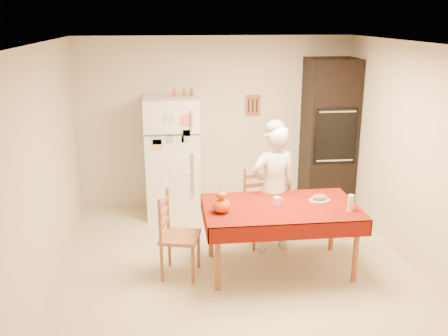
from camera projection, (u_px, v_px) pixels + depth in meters
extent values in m
plane|color=tan|center=(236.00, 273.00, 5.60)|extent=(4.50, 4.50, 0.00)
cube|color=beige|center=(215.00, 123.00, 7.37)|extent=(4.00, 0.02, 2.50)
cube|color=beige|center=(288.00, 271.00, 3.09)|extent=(4.00, 0.02, 2.50)
cube|color=beige|center=(40.00, 173.00, 5.01)|extent=(0.02, 4.50, 2.50)
cube|color=beige|center=(418.00, 160.00, 5.45)|extent=(0.02, 4.50, 2.50)
cube|color=white|center=(238.00, 44.00, 4.87)|extent=(4.00, 4.50, 0.02)
cube|color=brown|center=(253.00, 105.00, 7.34)|extent=(0.22, 0.02, 0.30)
cube|color=white|center=(173.00, 157.00, 7.06)|extent=(0.75, 0.70, 1.70)
cube|color=silver|center=(192.00, 120.00, 6.56)|extent=(0.03, 0.03, 0.25)
cube|color=silver|center=(193.00, 174.00, 6.78)|extent=(0.03, 0.03, 0.60)
cube|color=black|center=(328.00, 135.00, 7.29)|extent=(0.70, 0.60, 2.20)
cube|color=black|center=(336.00, 136.00, 6.98)|extent=(0.59, 0.02, 0.80)
cylinder|color=brown|center=(218.00, 259.00, 5.15)|extent=(0.06, 0.06, 0.71)
cylinder|color=brown|center=(211.00, 229.00, 5.89)|extent=(0.06, 0.06, 0.71)
cylinder|color=brown|center=(356.00, 252.00, 5.31)|extent=(0.06, 0.06, 0.71)
cylinder|color=brown|center=(332.00, 223.00, 6.05)|extent=(0.06, 0.06, 0.71)
cube|color=brown|center=(281.00, 209.00, 5.49)|extent=(1.60, 0.90, 0.04)
cube|color=#540D04|center=(281.00, 206.00, 5.48)|extent=(1.70, 1.00, 0.01)
cylinder|color=brown|center=(254.00, 234.00, 6.08)|extent=(0.04, 0.04, 0.43)
cylinder|color=brown|center=(244.00, 224.00, 6.39)|extent=(0.04, 0.04, 0.43)
cylinder|color=brown|center=(281.00, 230.00, 6.19)|extent=(0.04, 0.04, 0.43)
cylinder|color=brown|center=(270.00, 220.00, 6.49)|extent=(0.04, 0.04, 0.43)
cube|color=brown|center=(263.00, 209.00, 6.22)|extent=(0.49, 0.48, 0.04)
cube|color=brown|center=(258.00, 186.00, 6.30)|extent=(0.36, 0.10, 0.50)
cylinder|color=brown|center=(193.00, 265.00, 5.32)|extent=(0.04, 0.04, 0.43)
cylinder|color=brown|center=(162.00, 263.00, 5.36)|extent=(0.04, 0.04, 0.43)
cylinder|color=brown|center=(199.00, 250.00, 5.66)|extent=(0.04, 0.04, 0.43)
cylinder|color=brown|center=(169.00, 248.00, 5.70)|extent=(0.04, 0.04, 0.43)
cube|color=brown|center=(180.00, 237.00, 5.44)|extent=(0.49, 0.50, 0.04)
cube|color=brown|center=(164.00, 215.00, 5.39)|extent=(0.12, 0.36, 0.50)
imported|color=silver|center=(273.00, 189.00, 5.95)|extent=(0.64, 0.50, 1.56)
cylinder|color=silver|center=(277.00, 202.00, 5.47)|extent=(0.08, 0.08, 0.10)
ellipsoid|color=#DB5A05|center=(221.00, 206.00, 5.28)|extent=(0.20, 0.20, 0.15)
ellipsoid|color=#D14104|center=(221.00, 195.00, 5.25)|extent=(0.12, 0.12, 0.09)
cylinder|color=silver|center=(351.00, 203.00, 5.33)|extent=(0.07, 0.07, 0.18)
cylinder|color=silver|center=(319.00, 200.00, 5.62)|extent=(0.24, 0.24, 0.02)
ellipsoid|color=tan|center=(319.00, 197.00, 5.61)|extent=(0.18, 0.10, 0.06)
cylinder|color=#954A1B|center=(174.00, 93.00, 6.85)|extent=(0.05, 0.05, 0.10)
cylinder|color=#905F1A|center=(185.00, 93.00, 6.87)|extent=(0.05, 0.05, 0.10)
cylinder|color=brown|center=(191.00, 92.00, 6.88)|extent=(0.05, 0.05, 0.10)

